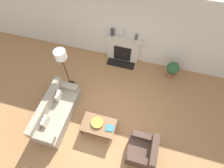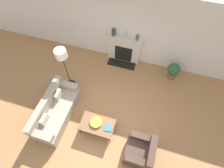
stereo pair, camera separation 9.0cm
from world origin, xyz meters
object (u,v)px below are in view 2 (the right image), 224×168
object	(u,v)px
mantel_vase_left	(114,32)
mantel_vase_center_right	(137,38)
couch	(56,111)
fireplace	(124,50)
bowl	(96,122)
coffee_table	(97,125)
floor_lamp	(62,57)
book	(108,128)
armchair_near	(141,151)
potted_plant	(173,71)
mantel_vase_center_left	(125,34)

from	to	relation	value
mantel_vase_left	mantel_vase_center_right	xyz separation A→B (m)	(0.88, -0.00, -0.03)
couch	mantel_vase_left	bearing A→B (deg)	-18.54
fireplace	bowl	xyz separation A→B (m)	(-0.04, -3.13, -0.09)
coffee_table	floor_lamp	bearing A→B (deg)	139.03
fireplace	book	size ratio (longest dim) A/B	5.24
armchair_near	floor_lamp	bearing A→B (deg)	-119.76
couch	mantel_vase_center_right	size ratio (longest dim) A/B	9.72
book	potted_plant	size ratio (longest dim) A/B	0.38
coffee_table	book	world-z (taller)	book
armchair_near	bowl	world-z (taller)	armchair_near
couch	floor_lamp	xyz separation A→B (m)	(-0.11, 1.30, 1.19)
couch	bowl	bearing A→B (deg)	-91.60
armchair_near	coffee_table	world-z (taller)	armchair_near
book	bowl	bearing A→B (deg)	165.95
mantel_vase_center_left	mantel_vase_center_right	xyz separation A→B (m)	(0.44, 0.00, -0.06)
bowl	book	world-z (taller)	bowl
mantel_vase_left	potted_plant	distance (m)	2.63
mantel_vase_center_right	mantel_vase_left	bearing A→B (deg)	180.00
couch	book	xyz separation A→B (m)	(1.84, -0.09, 0.13)
couch	book	distance (m)	1.85
bowl	mantel_vase_center_right	xyz separation A→B (m)	(0.49, 3.14, 0.80)
bowl	potted_plant	distance (m)	3.47
floor_lamp	fireplace	bearing A→B (deg)	48.37
mantel_vase_center_right	potted_plant	world-z (taller)	mantel_vase_center_right
couch	mantel_vase_center_left	size ratio (longest dim) A/B	6.14
couch	mantel_vase_center_right	distance (m)	3.77
couch	armchair_near	distance (m)	2.95
fireplace	mantel_vase_left	distance (m)	0.85
armchair_near	floor_lamp	distance (m)	3.69
coffee_table	mantel_vase_left	xyz separation A→B (m)	(-0.44, 3.17, 0.90)
coffee_table	mantel_vase_center_right	world-z (taller)	mantel_vase_center_right
couch	coffee_table	size ratio (longest dim) A/B	1.93
coffee_table	potted_plant	xyz separation A→B (m)	(2.00, 2.83, -0.02)
mantel_vase_center_left	potted_plant	size ratio (longest dim) A/B	0.47
armchair_near	book	bearing A→B (deg)	-107.44
floor_lamp	mantel_vase_center_right	bearing A→B (deg)	41.52
couch	mantel_vase_center_left	bearing A→B (deg)	-25.48
fireplace	armchair_near	bearing A→B (deg)	-67.64
bowl	mantel_vase_center_left	xyz separation A→B (m)	(0.04, 3.14, 0.86)
couch	mantel_vase_center_right	xyz separation A→B (m)	(1.92, 3.10, 0.96)
armchair_near	potted_plant	world-z (taller)	armchair_near
coffee_table	mantel_vase_left	world-z (taller)	mantel_vase_left
book	mantel_vase_center_right	distance (m)	3.30
potted_plant	fireplace	bearing A→B (deg)	170.59
mantel_vase_center_right	floor_lamp	bearing A→B (deg)	-138.48
potted_plant	couch	bearing A→B (deg)	-141.69
mantel_vase_left	floor_lamp	bearing A→B (deg)	-122.57
bowl	potted_plant	xyz separation A→B (m)	(2.05, 2.79, -0.09)
fireplace	potted_plant	size ratio (longest dim) A/B	1.97
couch	coffee_table	distance (m)	1.49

